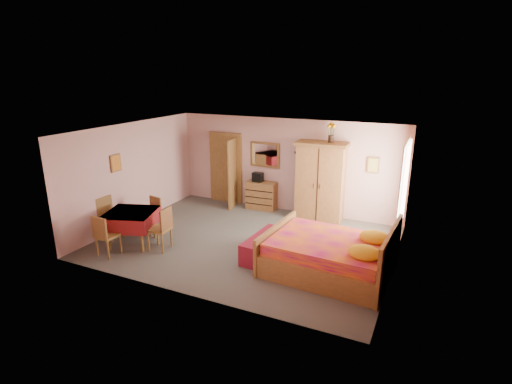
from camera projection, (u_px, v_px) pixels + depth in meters
The scene contains 23 objects.
floor at pixel (247, 242), 9.33m from camera, with size 6.50×6.50×0.00m, color #615D55.
ceiling at pixel (246, 131), 8.56m from camera, with size 6.50×6.50×0.00m, color brown.
wall_back at pixel (286, 165), 11.11m from camera, with size 6.50×0.10×2.60m, color #D59E9A.
wall_front at pixel (181, 227), 6.78m from camera, with size 6.50×0.10×2.60m, color #D59E9A.
wall_left at pixel (133, 173), 10.26m from camera, with size 0.10×5.00×2.60m, color #D59E9A.
wall_right at pixel (398, 209), 7.63m from camera, with size 0.10×5.00×2.60m, color #D59E9A.
doorway at pixel (226, 168), 11.93m from camera, with size 1.06×0.12×2.15m, color #9E6B35.
window at pixel (403, 186), 8.64m from camera, with size 0.08×1.40×1.95m, color white.
picture_left at pixel (116, 163), 9.61m from camera, with size 0.04×0.32×0.42m, color orange.
picture_back at pixel (373, 165), 10.06m from camera, with size 0.30×0.04×0.40m, color #D8BF59.
chest_of_drawers at pixel (262, 195), 11.44m from camera, with size 0.85×0.42×0.80m, color brown.
wall_mirror at pixel (265, 155), 11.29m from camera, with size 0.91×0.05×0.72m, color white.
stereo at pixel (258, 177), 11.33m from camera, with size 0.28×0.21×0.26m, color black.
floor_lamp at pixel (297, 183), 10.92m from camera, with size 0.22×0.22×1.74m, color black.
wardrobe at pixel (320, 182), 10.45m from camera, with size 1.33×0.69×2.09m, color #A86A39.
sunflower_vase at pixel (331, 132), 10.06m from camera, with size 0.20×0.20×0.50m, color gold.
bed at pixel (329, 246), 7.81m from camera, with size 2.40×1.89×1.11m, color #B91263.
bench at pixel (265, 246), 8.56m from camera, with size 0.51×1.38×0.46m, color maroon.
dining_table at pixel (132, 228), 9.11m from camera, with size 1.07×1.07×0.78m, color maroon.
chair_south at pixel (108, 235), 8.54m from camera, with size 0.42×0.42×0.93m, color olive.
chair_north at pixel (150, 216), 9.74m from camera, with size 0.40×0.40×0.88m, color brown.
chair_west at pixel (111, 218), 9.44m from camera, with size 0.45×0.45×0.98m, color #946232.
chair_east at pixel (159, 228), 8.83m from camera, with size 0.44×0.44×0.98m, color olive.
Camera 1 is at (3.83, -7.67, 3.85)m, focal length 28.00 mm.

